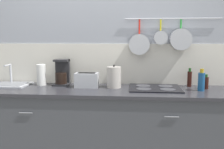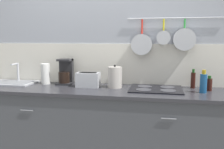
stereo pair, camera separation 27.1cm
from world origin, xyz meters
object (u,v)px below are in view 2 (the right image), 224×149
(toaster, at_px, (88,80))
(kettle, at_px, (115,77))
(bottle_cooking_wine, at_px, (193,80))
(coffee_maker, at_px, (65,74))
(paper_towel_roll, at_px, (46,74))
(bottle_vinegar, at_px, (203,83))
(bottle_olive_oil, at_px, (209,84))

(toaster, relative_size, kettle, 1.07)
(bottle_cooking_wine, bearing_deg, kettle, -171.14)
(kettle, bearing_deg, toaster, -177.56)
(coffee_maker, distance_m, kettle, 0.64)
(toaster, distance_m, kettle, 0.31)
(bottle_cooking_wine, bearing_deg, paper_towel_roll, -177.87)
(paper_towel_roll, relative_size, bottle_cooking_wine, 1.15)
(paper_towel_roll, distance_m, toaster, 0.57)
(bottle_vinegar, bearing_deg, coffee_maker, 172.67)
(toaster, xyz_separation_m, bottle_cooking_wine, (1.18, 0.15, 0.01))
(paper_towel_roll, bearing_deg, bottle_cooking_wine, 2.13)
(coffee_maker, bearing_deg, bottle_olive_oil, -3.07)
(coffee_maker, xyz_separation_m, kettle, (0.63, -0.11, -0.01))
(kettle, height_order, bottle_olive_oil, kettle)
(coffee_maker, height_order, toaster, coffee_maker)
(coffee_maker, distance_m, bottle_cooking_wine, 1.50)
(coffee_maker, xyz_separation_m, bottle_cooking_wine, (1.50, 0.03, -0.03))
(paper_towel_roll, relative_size, bottle_vinegar, 1.05)
(coffee_maker, height_order, kettle, coffee_maker)
(paper_towel_roll, bearing_deg, bottle_vinegar, -5.25)
(paper_towel_roll, height_order, bottle_vinegar, paper_towel_roll)
(toaster, height_order, bottle_vinegar, bottle_vinegar)
(paper_towel_roll, bearing_deg, coffee_maker, 8.28)
(kettle, relative_size, bottle_olive_oil, 1.62)
(coffee_maker, distance_m, bottle_vinegar, 1.58)
(kettle, xyz_separation_m, bottle_olive_oil, (1.02, 0.02, -0.05))
(toaster, bearing_deg, paper_towel_roll, 171.59)
(bottle_cooking_wine, height_order, bottle_olive_oil, bottle_cooking_wine)
(toaster, bearing_deg, bottle_vinegar, -3.81)
(paper_towel_roll, distance_m, kettle, 0.88)
(bottle_cooking_wine, height_order, bottle_vinegar, bottle_vinegar)
(kettle, height_order, bottle_vinegar, kettle)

